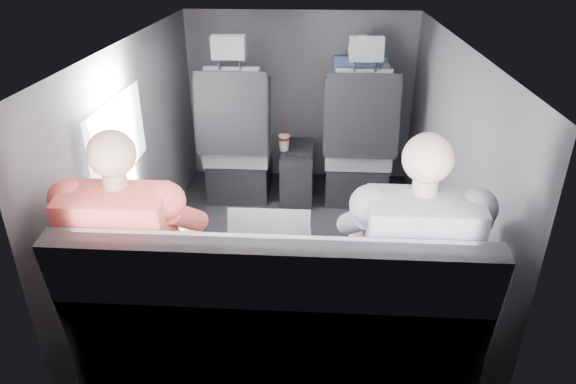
# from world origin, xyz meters

# --- Properties ---
(floor) EXTENTS (2.60, 2.60, 0.00)m
(floor) POSITION_xyz_m (0.00, 0.00, 0.00)
(floor) COLOR black
(floor) RESTS_ON ground
(ceiling) EXTENTS (2.60, 2.60, 0.00)m
(ceiling) POSITION_xyz_m (0.00, 0.00, 1.35)
(ceiling) COLOR #B2B2AD
(ceiling) RESTS_ON panel_back
(panel_left) EXTENTS (0.02, 2.60, 1.35)m
(panel_left) POSITION_xyz_m (-0.90, 0.00, 0.68)
(panel_left) COLOR #56565B
(panel_left) RESTS_ON floor
(panel_right) EXTENTS (0.02, 2.60, 1.35)m
(panel_right) POSITION_xyz_m (0.90, 0.00, 0.68)
(panel_right) COLOR #56565B
(panel_right) RESTS_ON floor
(panel_front) EXTENTS (1.80, 0.02, 1.35)m
(panel_front) POSITION_xyz_m (0.00, 1.30, 0.68)
(panel_front) COLOR #56565B
(panel_front) RESTS_ON floor
(panel_back) EXTENTS (1.80, 0.02, 1.35)m
(panel_back) POSITION_xyz_m (0.00, -1.30, 0.68)
(panel_back) COLOR #56565B
(panel_back) RESTS_ON floor
(side_window) EXTENTS (0.02, 0.75, 0.42)m
(side_window) POSITION_xyz_m (-0.88, -0.30, 0.90)
(side_window) COLOR white
(side_window) RESTS_ON panel_left
(seatbelt) EXTENTS (0.35, 0.11, 0.59)m
(seatbelt) POSITION_xyz_m (0.45, 0.67, 0.80)
(seatbelt) COLOR black
(seatbelt) RESTS_ON front_seat_right
(front_seat_left) EXTENTS (0.52, 0.58, 1.26)m
(front_seat_left) POSITION_xyz_m (-0.45, 0.84, 0.40)
(front_seat_left) COLOR black
(front_seat_left) RESTS_ON floor
(front_seat_right) EXTENTS (0.52, 0.58, 1.26)m
(front_seat_right) POSITION_xyz_m (0.45, 0.84, 0.40)
(front_seat_right) COLOR black
(front_seat_right) RESTS_ON floor
(center_console) EXTENTS (0.24, 0.48, 0.41)m
(center_console) POSITION_xyz_m (0.00, 0.88, 0.20)
(center_console) COLOR black
(center_console) RESTS_ON floor
(rear_bench) EXTENTS (1.60, 0.57, 0.92)m
(rear_bench) POSITION_xyz_m (0.00, -1.06, 0.31)
(rear_bench) COLOR #5B5B5F
(rear_bench) RESTS_ON floor
(soda_cup) EXTENTS (0.09, 0.09, 0.26)m
(soda_cup) POSITION_xyz_m (-0.10, 0.84, 0.47)
(soda_cup) COLOR white
(soda_cup) RESTS_ON center_console
(laptop_white) EXTENTS (0.35, 0.36, 0.23)m
(laptop_white) POSITION_xyz_m (-0.60, -0.82, 0.63)
(laptop_white) COLOR white
(laptop_white) RESTS_ON passenger_rear_left
(laptop_silver) EXTENTS (0.35, 0.31, 0.25)m
(laptop_silver) POSITION_xyz_m (-0.04, -0.81, 0.63)
(laptop_silver) COLOR #B6B7BB
(laptop_silver) RESTS_ON rear_bench
(laptop_black) EXTENTS (0.37, 0.37, 0.23)m
(laptop_black) POSITION_xyz_m (0.60, -0.79, 0.63)
(laptop_black) COLOR black
(laptop_black) RESTS_ON passenger_rear_right
(passenger_rear_left) EXTENTS (0.50, 0.62, 1.23)m
(passenger_rear_left) POSITION_xyz_m (-0.59, -0.97, 0.63)
(passenger_rear_left) COLOR #38383D
(passenger_rear_left) RESTS_ON rear_bench
(passenger_rear_right) EXTENTS (0.51, 0.63, 1.24)m
(passenger_rear_right) POSITION_xyz_m (0.54, -0.97, 0.63)
(passenger_rear_right) COLOR navy
(passenger_rear_right) RESTS_ON rear_bench
(passenger_front_right) EXTENTS (0.39, 0.39, 0.78)m
(passenger_front_right) POSITION_xyz_m (0.45, 1.10, 0.75)
(passenger_front_right) COLOR navy
(passenger_front_right) RESTS_ON front_seat_right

